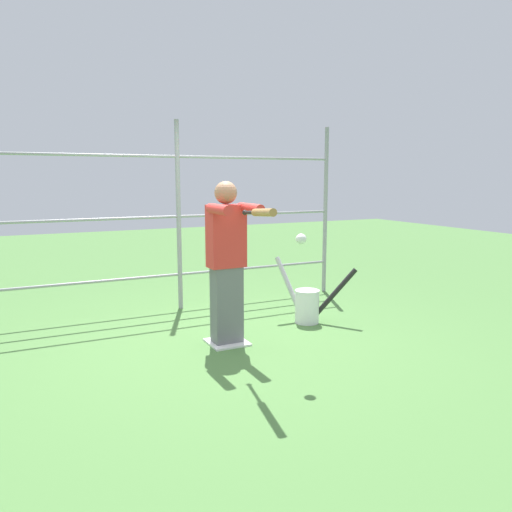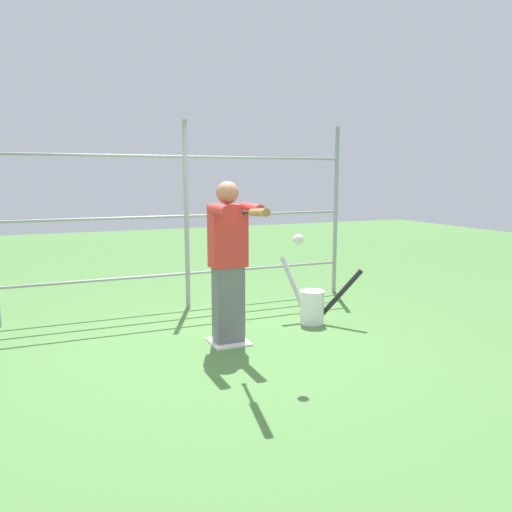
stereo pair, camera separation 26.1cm
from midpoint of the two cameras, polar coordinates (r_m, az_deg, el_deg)
ground_plane at (r=5.41m, az=-1.74°, el=-9.87°), size 24.00×24.00×0.00m
home_plate at (r=5.41m, az=-1.74°, el=-9.77°), size 0.40×0.40×0.02m
fence_backstop at (r=6.66m, az=-6.85°, el=4.54°), size 4.67×0.06×2.48m
batter at (r=5.17m, az=-1.72°, el=-0.18°), size 0.44×0.58×1.71m
baseball_bat_swinging at (r=4.19m, az=1.88°, el=4.99°), size 0.22×0.89×0.11m
softball_in_flight at (r=4.38m, az=6.56°, el=1.90°), size 0.10×0.10×0.10m
bat_bucket at (r=6.08m, az=7.72°, el=-5.54°), size 0.79×0.72×0.78m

